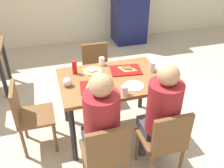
{
  "coord_description": "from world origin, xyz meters",
  "views": [
    {
      "loc": [
        -0.67,
        -2.28,
        2.18
      ],
      "look_at": [
        0.0,
        0.0,
        0.7
      ],
      "focal_mm": 38.81,
      "sensor_mm": 36.0,
      "label": 1
    }
  ],
  "objects": [
    {
      "name": "drink_fridge",
      "position": [
        1.25,
        2.85,
        0.95
      ],
      "size": [
        0.7,
        0.6,
        1.9
      ],
      "primitive_type": "cube",
      "color": "#14194C",
      "rests_on": "ground_plane"
    },
    {
      "name": "foil_bundle",
      "position": [
        -0.5,
        -0.02,
        0.83
      ],
      "size": [
        0.1,
        0.1,
        0.1
      ],
      "primitive_type": "sphere",
      "color": "silver",
      "rests_on": "main_table"
    },
    {
      "name": "condiment_bottle",
      "position": [
        -0.39,
        0.23,
        0.86
      ],
      "size": [
        0.06,
        0.06,
        0.16
      ],
      "primitive_type": "cylinder",
      "color": "red",
      "rests_on": "main_table"
    },
    {
      "name": "plastic_cup_b",
      "position": [
        0.03,
        -0.35,
        0.83
      ],
      "size": [
        0.07,
        0.07,
        0.1
      ],
      "primitive_type": "cylinder",
      "color": "white",
      "rests_on": "main_table"
    },
    {
      "name": "chair_far_side",
      "position": [
        0.0,
        0.8,
        0.49
      ],
      "size": [
        0.4,
        0.4,
        0.85
      ],
      "color": "brown",
      "rests_on": "ground_plane"
    },
    {
      "name": "pizza_slice_b",
      "position": [
        0.23,
        0.14,
        0.8
      ],
      "size": [
        0.22,
        0.21,
        0.02
      ],
      "color": "#C68C47",
      "rests_on": "tray_red_far"
    },
    {
      "name": "ground_plane",
      "position": [
        0.0,
        0.0,
        -0.01
      ],
      "size": [
        10.0,
        10.0,
        0.02
      ],
      "primitive_type": "cube",
      "color": "#B7A893"
    },
    {
      "name": "paper_plate_near_edge",
      "position": [
        0.18,
        -0.23,
        0.78
      ],
      "size": [
        0.22,
        0.22,
        0.01
      ],
      "primitive_type": "cylinder",
      "color": "white",
      "rests_on": "main_table"
    },
    {
      "name": "person_in_brown_jacket",
      "position": [
        0.3,
        -0.66,
        0.74
      ],
      "size": [
        0.32,
        0.42,
        1.26
      ],
      "color": "#383842",
      "rests_on": "ground_plane"
    },
    {
      "name": "chair_left_end",
      "position": [
        -0.98,
        0.0,
        0.49
      ],
      "size": [
        0.4,
        0.4,
        0.85
      ],
      "color": "brown",
      "rests_on": "ground_plane"
    },
    {
      "name": "pizza_slice_c",
      "position": [
        -0.19,
        0.23,
        0.8
      ],
      "size": [
        0.25,
        0.25,
        0.02
      ],
      "color": "tan",
      "rests_on": "paper_plate_center"
    },
    {
      "name": "paper_plate_center",
      "position": [
        -0.18,
        0.23,
        0.78
      ],
      "size": [
        0.22,
        0.22,
        0.01
      ],
      "primitive_type": "cylinder",
      "color": "white",
      "rests_on": "main_table"
    },
    {
      "name": "tray_red_far",
      "position": [
        0.21,
        0.12,
        0.79
      ],
      "size": [
        0.39,
        0.3,
        0.02
      ],
      "primitive_type": "cube",
      "rotation": [
        0.0,
        0.0,
        -0.13
      ],
      "color": "#B21414",
      "rests_on": "main_table"
    },
    {
      "name": "chair_near_right",
      "position": [
        0.3,
        -0.8,
        0.49
      ],
      "size": [
        0.4,
        0.4,
        0.85
      ],
      "color": "brown",
      "rests_on": "ground_plane"
    },
    {
      "name": "person_in_red",
      "position": [
        -0.3,
        -0.66,
        0.74
      ],
      "size": [
        0.32,
        0.42,
        1.26
      ],
      "color": "#383842",
      "rests_on": "ground_plane"
    },
    {
      "name": "chair_near_left",
      "position": [
        -0.3,
        -0.8,
        0.49
      ],
      "size": [
        0.4,
        0.4,
        0.85
      ],
      "color": "brown",
      "rests_on": "ground_plane"
    },
    {
      "name": "pizza_slice_a",
      "position": [
        -0.23,
        -0.14,
        0.8
      ],
      "size": [
        0.18,
        0.24,
        0.02
      ],
      "color": "#DBAD60",
      "rests_on": "tray_red_near"
    },
    {
      "name": "soda_can",
      "position": [
        0.5,
        0.02,
        0.84
      ],
      "size": [
        0.07,
        0.07,
        0.12
      ],
      "primitive_type": "cylinder",
      "color": "#B7BCC6",
      "rests_on": "main_table"
    },
    {
      "name": "plastic_cup_a",
      "position": [
        -0.03,
        0.35,
        0.83
      ],
      "size": [
        0.07,
        0.07,
        0.1
      ],
      "primitive_type": "cylinder",
      "color": "white",
      "rests_on": "main_table"
    },
    {
      "name": "tray_red_near",
      "position": [
        -0.21,
        -0.14,
        0.79
      ],
      "size": [
        0.39,
        0.31,
        0.02
      ],
      "primitive_type": "cube",
      "rotation": [
        0.0,
        0.0,
        -0.14
      ],
      "color": "#B21414",
      "rests_on": "main_table"
    },
    {
      "name": "main_table",
      "position": [
        0.0,
        0.0,
        0.68
      ],
      "size": [
        1.19,
        0.83,
        0.78
      ],
      "color": "brown",
      "rests_on": "ground_plane"
    }
  ]
}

